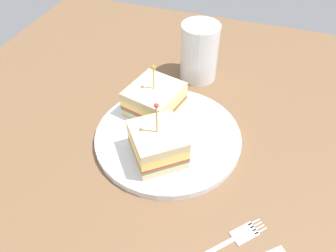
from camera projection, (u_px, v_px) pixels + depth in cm
name	position (u px, v px, depth cm)	size (l,w,h in cm)	color
ground_plane	(168.00, 143.00, 58.56)	(96.03, 96.03, 2.00)	brown
plate	(168.00, 137.00, 57.42)	(25.17, 25.17, 1.24)	white
sandwich_half_front	(154.00, 99.00, 59.83)	(10.83, 10.40, 9.78)	beige
sandwich_half_back	(155.00, 144.00, 51.69)	(11.21, 11.12, 11.09)	beige
drink_glass	(198.00, 54.00, 67.45)	(7.66, 7.66, 11.83)	gold
fork	(236.00, 238.00, 44.61)	(9.37, 9.02, 0.35)	silver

